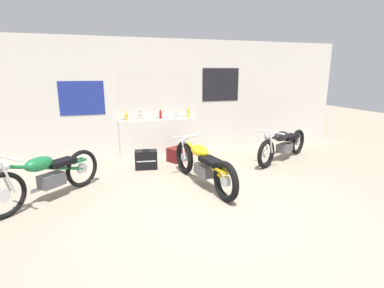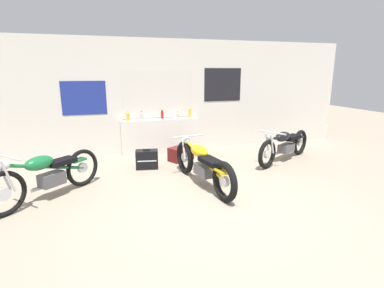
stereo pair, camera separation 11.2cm
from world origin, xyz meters
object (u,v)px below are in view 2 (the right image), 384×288
object	(u,v)px
bottle_left_center	(142,116)
bottle_rightmost	(190,112)
bottle_leftmost	(128,116)
motorcycle_yellow	(202,164)
motorcycle_black	(285,144)
hard_case_black	(147,159)
motorcycle_green	(47,174)
hard_case_darkred	(181,154)
bottle_right_center	(178,115)
bottle_center	(162,114)

from	to	relation	value
bottle_left_center	bottle_rightmost	bearing A→B (deg)	-0.93
bottle_leftmost	bottle_rightmost	distance (m)	1.55
bottle_rightmost	motorcycle_yellow	size ratio (longest dim) A/B	0.14
bottle_rightmost	motorcycle_black	size ratio (longest dim) A/B	0.15
bottle_leftmost	bottle_rightmost	world-z (taller)	bottle_rightmost
bottle_leftmost	hard_case_black	size ratio (longest dim) A/B	0.50
motorcycle_black	motorcycle_green	bearing A→B (deg)	-171.53
bottle_rightmost	hard_case_darkred	xyz separation A→B (m)	(-0.44, -0.73, -0.85)
bottle_right_center	bottle_rightmost	distance (m)	0.33
bottle_leftmost	bottle_center	distance (m)	0.85
motorcycle_green	hard_case_black	bearing A→B (deg)	32.28
bottle_right_center	hard_case_darkred	world-z (taller)	bottle_right_center
motorcycle_black	hard_case_darkred	world-z (taller)	motorcycle_black
bottle_center	motorcycle_green	bearing A→B (deg)	-136.14
bottle_center	motorcycle_green	xyz separation A→B (m)	(-2.35, -2.26, -0.57)
motorcycle_yellow	hard_case_black	size ratio (longest dim) A/B	4.33
bottle_left_center	motorcycle_black	xyz separation A→B (m)	(3.05, -1.50, -0.58)
bottle_center	motorcycle_black	bearing A→B (deg)	-31.11
motorcycle_black	motorcycle_yellow	bearing A→B (deg)	-158.84
bottle_rightmost	motorcycle_black	xyz separation A→B (m)	(1.83, -1.48, -0.62)
motorcycle_black	hard_case_darkred	size ratio (longest dim) A/B	2.99
motorcycle_green	motorcycle_black	size ratio (longest dim) A/B	0.80
bottle_right_center	bottle_center	bearing A→B (deg)	170.38
motorcycle_yellow	motorcycle_green	distance (m)	2.58
bottle_leftmost	bottle_rightmost	xyz separation A→B (m)	(1.55, 0.04, 0.02)
bottle_right_center	motorcycle_yellow	size ratio (longest dim) A/B	0.08
bottle_leftmost	bottle_right_center	xyz separation A→B (m)	(1.23, 0.02, -0.04)
bottle_rightmost	motorcycle_black	distance (m)	2.44
bottle_rightmost	motorcycle_green	world-z (taller)	bottle_rightmost
motorcycle_yellow	hard_case_darkred	size ratio (longest dim) A/B	3.34
hard_case_black	motorcycle_green	bearing A→B (deg)	-147.72
bottle_left_center	hard_case_black	xyz separation A→B (m)	(-0.07, -1.12, -0.77)
motorcycle_yellow	hard_case_darkred	world-z (taller)	motorcycle_yellow
bottle_leftmost	motorcycle_yellow	distance (m)	2.64
motorcycle_black	bottle_rightmost	bearing A→B (deg)	140.94
bottle_right_center	motorcycle_green	world-z (taller)	bottle_right_center
hard_case_darkred	bottle_rightmost	bearing A→B (deg)	58.94
bottle_left_center	motorcycle_black	bearing A→B (deg)	-26.25
bottle_leftmost	motorcycle_yellow	bearing A→B (deg)	-65.43
bottle_leftmost	hard_case_darkred	bearing A→B (deg)	-32.13
hard_case_darkred	hard_case_black	bearing A→B (deg)	-156.85
bottle_center	hard_case_black	size ratio (longest dim) A/B	0.50
bottle_leftmost	motorcycle_green	size ratio (longest dim) A/B	0.16
bottle_left_center	hard_case_black	world-z (taller)	bottle_left_center
bottle_leftmost	hard_case_black	xyz separation A→B (m)	(0.26, -1.06, -0.79)
bottle_rightmost	hard_case_black	size ratio (longest dim) A/B	0.60
motorcycle_yellow	motorcycle_black	bearing A→B (deg)	21.16
hard_case_black	motorcycle_yellow	bearing A→B (deg)	-57.77
bottle_right_center	motorcycle_black	bearing A→B (deg)	-34.27
bottle_center	motorcycle_yellow	bearing A→B (deg)	-84.73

